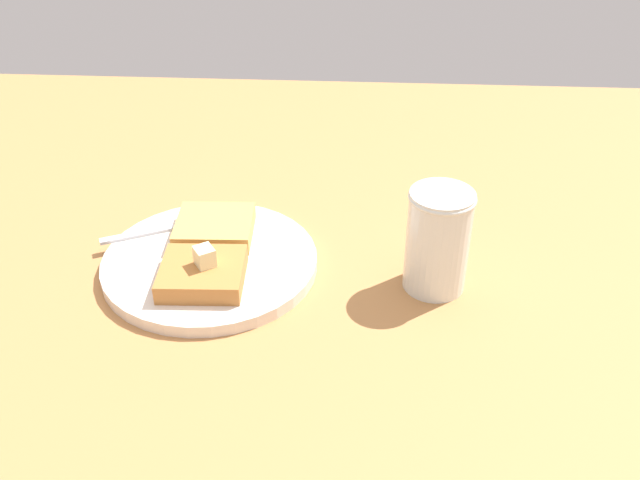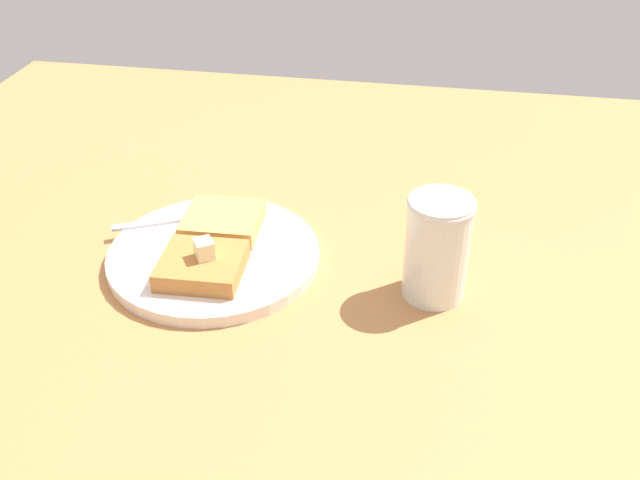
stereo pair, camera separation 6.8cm
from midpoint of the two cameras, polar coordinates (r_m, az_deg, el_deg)
The scene contains 7 objects.
table_surface at distance 74.12cm, azimuth -6.72°, elevation -4.55°, with size 114.27×114.27×2.65cm, color #AE7542.
plate at distance 76.36cm, azimuth -11.33°, elevation -1.80°, with size 22.54×22.54×1.34cm.
toast_slice_left at distance 72.12cm, azimuth -12.08°, elevation -2.73°, with size 7.71×8.20×1.98cm, color #B27036.
toast_slice_middle at distance 78.92cm, azimuth -10.88°, elevation 0.91°, with size 7.71×8.20×1.98cm, color gold.
butter_pat_primary at distance 71.05cm, azimuth -11.96°, elevation -1.39°, with size 1.94×1.74×1.94cm, color beige.
fork at distance 81.57cm, azimuth -13.31°, elevation 1.07°, with size 8.07×15.10×0.36cm.
syrup_jar at distance 70.60cm, azimuth 6.65°, elevation -0.54°, with size 6.53×6.53×10.79cm.
Camera 1 is at (-57.59, -8.78, 46.87)cm, focal length 40.00 mm.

